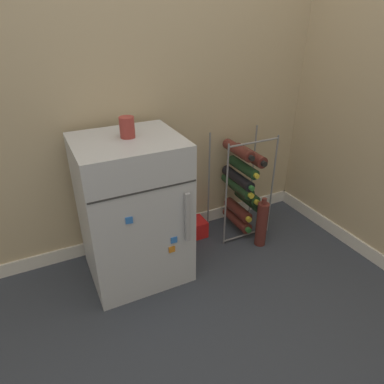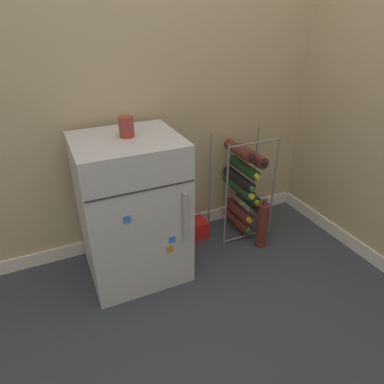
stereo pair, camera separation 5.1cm
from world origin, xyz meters
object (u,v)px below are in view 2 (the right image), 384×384
object	(u,v)px
wine_rack	(243,186)
loose_bottle_floor	(262,225)
mini_fridge	(132,210)
fridge_top_cup	(126,127)
soda_box	(189,229)

from	to	relation	value
wine_rack	loose_bottle_floor	distance (m)	0.30
wine_rack	loose_bottle_floor	xyz separation A→B (m)	(0.03, -0.22, -0.20)
mini_fridge	fridge_top_cup	world-z (taller)	fridge_top_cup
fridge_top_cup	mini_fridge	bearing A→B (deg)	-128.29
soda_box	fridge_top_cup	bearing A→B (deg)	-159.28
fridge_top_cup	loose_bottle_floor	world-z (taller)	fridge_top_cup
mini_fridge	wine_rack	bearing A→B (deg)	7.28
mini_fridge	soda_box	distance (m)	0.59
wine_rack	fridge_top_cup	distance (m)	0.97
mini_fridge	fridge_top_cup	size ratio (longest dim) A/B	8.04
soda_box	fridge_top_cup	world-z (taller)	fridge_top_cup
mini_fridge	wine_rack	xyz separation A→B (m)	(0.81, 0.10, -0.07)
wine_rack	fridge_top_cup	world-z (taller)	fridge_top_cup
soda_box	loose_bottle_floor	xyz separation A→B (m)	(0.41, -0.29, 0.10)
mini_fridge	fridge_top_cup	distance (m)	0.48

